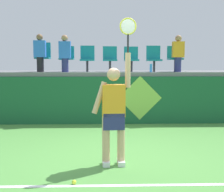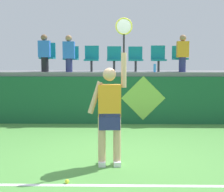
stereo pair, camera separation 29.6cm
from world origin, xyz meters
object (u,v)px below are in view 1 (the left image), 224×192
object	(u,v)px
stadium_chair_6	(175,57)
spectator_0	(178,53)
spectator_2	(40,52)
stadium_chair_1	(67,57)
stadium_chair_2	(87,57)
stadium_chair_5	(154,58)
tennis_ball	(74,182)
stadium_chair_0	(43,55)
stadium_chair_4	(131,58)
spectator_1	(65,53)
stadium_chair_3	(110,58)
tennis_player	(114,111)
water_bottle	(151,68)

from	to	relation	value
stadium_chair_6	spectator_0	size ratio (longest dim) A/B	0.73
spectator_0	spectator_2	xyz separation A→B (m)	(-4.11, -0.03, 0.01)
stadium_chair_1	stadium_chair_2	distance (m)	0.64
stadium_chair_1	stadium_chair_5	bearing A→B (deg)	0.15
tennis_ball	stadium_chair_1	distance (m)	5.64
stadium_chair_0	stadium_chair_6	distance (m)	4.11
stadium_chair_4	stadium_chair_5	xyz separation A→B (m)	(0.71, 0.00, 0.01)
stadium_chair_5	spectator_2	size ratio (longest dim) A/B	0.73
stadium_chair_1	spectator_2	distance (m)	0.87
stadium_chair_4	stadium_chair_1	bearing A→B (deg)	-179.88
spectator_1	spectator_2	size ratio (longest dim) A/B	0.98
stadium_chair_2	stadium_chair_3	distance (m)	0.70
tennis_player	stadium_chair_4	distance (m)	4.60
stadium_chair_2	stadium_chair_3	xyz separation A→B (m)	(0.70, -0.00, -0.01)
water_bottle	stadium_chair_3	distance (m)	1.38
stadium_chair_1	stadium_chair_2	size ratio (longest dim) A/B	0.98
stadium_chair_5	spectator_1	world-z (taller)	spectator_1
stadium_chair_6	spectator_2	size ratio (longest dim) A/B	0.72
stadium_chair_6	spectator_0	distance (m)	0.43
stadium_chair_4	stadium_chair_5	distance (m)	0.71
stadium_chair_0	stadium_chair_2	distance (m)	1.37
stadium_chair_2	spectator_0	distance (m)	2.78
stadium_chair_0	spectator_1	bearing A→B (deg)	-32.21
spectator_2	spectator_0	bearing A→B (deg)	0.38
stadium_chair_5	stadium_chair_4	bearing A→B (deg)	-179.74
stadium_chair_2	spectator_1	world-z (taller)	spectator_1
stadium_chair_1	stadium_chair_4	bearing A→B (deg)	0.12
stadium_chair_4	tennis_ball	bearing A→B (deg)	-103.90
stadium_chair_2	stadium_chair_6	size ratio (longest dim) A/B	1.01
stadium_chair_5	stadium_chair_0	bearing A→B (deg)	179.98
tennis_ball	stadium_chair_5	world-z (taller)	stadium_chair_5
tennis_player	stadium_chair_3	bearing A→B (deg)	89.61
water_bottle	stadium_chair_1	distance (m)	2.63
water_bottle	stadium_chair_1	xyz separation A→B (m)	(-2.53, 0.61, 0.33)
stadium_chair_4	stadium_chair_6	size ratio (longest dim) A/B	0.98
tennis_player	stadium_chair_1	xyz separation A→B (m)	(-1.31, 4.43, 1.01)
stadium_chair_1	spectator_0	size ratio (longest dim) A/B	0.72
water_bottle	stadium_chair_6	distance (m)	1.10
tennis_player	stadium_chair_2	world-z (taller)	tennis_player
water_bottle	spectator_1	xyz separation A→B (m)	(-2.53, 0.16, 0.45)
water_bottle	stadium_chair_5	size ratio (longest dim) A/B	0.30
tennis_ball	stadium_chair_0	bearing A→B (deg)	105.33
tennis_player	tennis_ball	size ratio (longest dim) A/B	37.71
water_bottle	stadium_chair_3	world-z (taller)	stadium_chair_3
tennis_player	stadium_chair_5	distance (m)	4.76
water_bottle	tennis_player	bearing A→B (deg)	-107.75
tennis_ball	stadium_chair_3	distance (m)	5.63
stadium_chair_2	stadium_chair_6	world-z (taller)	stadium_chair_2
stadium_chair_3	spectator_1	size ratio (longest dim) A/B	0.73
tennis_ball	spectator_1	xyz separation A→B (m)	(-0.71, 4.80, 2.03)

